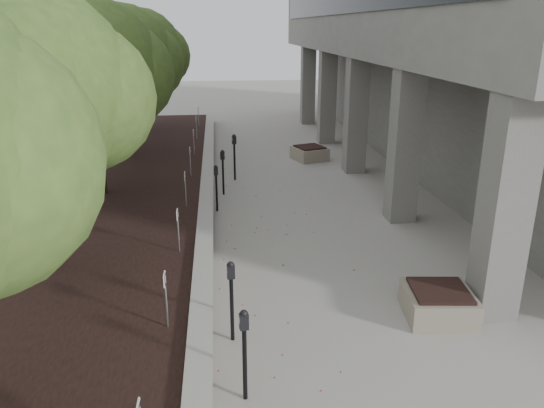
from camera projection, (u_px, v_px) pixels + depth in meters
ground at (316, 357)px, 8.36m from camera, size 90.00×90.00×0.00m
retaining_wall at (207, 185)px, 16.58m from camera, size 0.39×26.00×0.50m
planting_bed at (88, 190)px, 16.23m from camera, size 7.00×26.00×0.40m
crabapple_tree_2 at (36, 133)px, 9.71m from camera, size 4.60×4.00×5.44m
crabapple_tree_3 at (94, 98)px, 14.42m from camera, size 4.60×4.00×5.44m
crabapple_tree_4 at (124, 80)px, 19.13m from camera, size 4.60×4.00×5.44m
crabapple_tree_5 at (142, 70)px, 23.84m from camera, size 4.60×4.00×5.44m
parking_sign_2 at (166, 300)px, 8.32m from camera, size 0.04×0.22×0.96m
parking_sign_3 at (178, 231)px, 11.15m from camera, size 0.04×0.22×0.96m
parking_sign_4 at (186, 189)px, 13.97m from camera, size 0.04×0.22×0.96m
parking_sign_5 at (190, 162)px, 16.80m from camera, size 0.04×0.22×0.96m
parking_sign_6 at (194, 142)px, 19.62m from camera, size 0.04×0.22×0.96m
parking_sign_7 at (196, 128)px, 22.45m from camera, size 0.04×0.22×0.96m
parking_sign_8 at (198, 116)px, 25.27m from camera, size 0.04×0.22×0.96m
parking_meter_1 at (245, 355)px, 7.21m from camera, size 0.16×0.12×1.42m
parking_meter_2 at (232, 301)px, 8.60m from camera, size 0.15×0.12×1.44m
parking_meter_3 at (216, 188)px, 14.77m from camera, size 0.14×0.11×1.34m
parking_meter_4 at (223, 172)px, 16.21m from camera, size 0.16×0.14×1.43m
parking_meter_5 at (234, 157)px, 17.75m from camera, size 0.18×0.16×1.58m
planter_front at (438, 303)px, 9.45m from camera, size 1.30×1.30×0.55m
planter_back at (310, 153)px, 20.63m from camera, size 1.48×1.48×0.54m
berry_scatter at (276, 238)px, 13.06m from camera, size 3.30×14.10×0.02m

